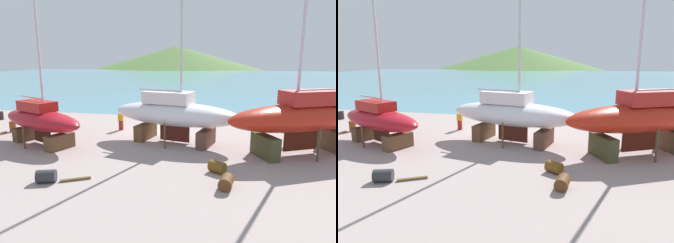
# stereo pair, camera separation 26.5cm
# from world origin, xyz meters

# --- Properties ---
(ground_plane) EXTENTS (44.71, 44.71, 0.00)m
(ground_plane) POSITION_xyz_m (0.00, -4.35, 0.00)
(ground_plane) COLOR gray
(sea_water) EXTENTS (174.49, 110.99, 0.01)m
(sea_water) POSITION_xyz_m (0.00, 62.32, 0.00)
(sea_water) COLOR #5490A4
(sea_water) RESTS_ON ground
(headland_hill) EXTENTS (174.67, 174.67, 24.01)m
(headland_hill) POSITION_xyz_m (-25.06, 150.95, 0.00)
(headland_hill) COLOR #4C6D36
(headland_hill) RESTS_ON ground
(sailboat_large_starboard) EXTENTS (9.86, 5.04, 15.41)m
(sailboat_large_starboard) POSITION_xyz_m (1.91, -2.49, 2.11)
(sailboat_large_starboard) COLOR brown
(sailboat_large_starboard) RESTS_ON ground
(sailboat_mid_port) EXTENTS (8.15, 5.46, 12.93)m
(sailboat_mid_port) POSITION_xyz_m (-7.07, -4.84, 1.76)
(sailboat_mid_port) COLOR brown
(sailboat_mid_port) RESTS_ON ground
(sailboat_small_center) EXTENTS (10.27, 7.08, 15.23)m
(sailboat_small_center) POSITION_xyz_m (10.24, -3.56, 2.38)
(sailboat_small_center) COLOR #434226
(sailboat_small_center) RESTS_ON ground
(worker) EXTENTS (0.47, 0.30, 1.60)m
(worker) POSITION_xyz_m (-3.14, 0.30, 0.83)
(worker) COLOR maroon
(worker) RESTS_ON ground
(barrel_tar_black) EXTENTS (1.03, 0.95, 0.62)m
(barrel_tar_black) POSITION_xyz_m (5.23, -7.83, 0.31)
(barrel_tar_black) COLOR brown
(barrel_tar_black) RESTS_ON ground
(barrel_rust_near) EXTENTS (0.76, 1.02, 0.62)m
(barrel_rust_near) POSITION_xyz_m (5.73, -9.79, 0.31)
(barrel_rust_near) COLOR #553118
(barrel_rust_near) RESTS_ON ground
(barrel_by_slipway) EXTENTS (0.79, 0.79, 0.79)m
(barrel_by_slipway) POSITION_xyz_m (-16.21, 1.95, 0.40)
(barrel_by_slipway) COLOR #2D1F1E
(barrel_by_slipway) RESTS_ON ground
(barrel_ochre) EXTENTS (1.06, 0.89, 0.64)m
(barrel_ochre) POSITION_xyz_m (-2.89, -10.84, 0.32)
(barrel_ochre) COLOR #2E2F32
(barrel_ochre) RESTS_ON ground
(barrel_rust_mid) EXTENTS (0.73, 0.73, 0.87)m
(barrel_rust_mid) POSITION_xyz_m (-11.63, -2.09, 0.44)
(barrel_rust_mid) COLOR brown
(barrel_rust_mid) RESTS_ON ground
(timber_short_cross) EXTENTS (1.36, 0.88, 0.12)m
(timber_short_cross) POSITION_xyz_m (-1.62, -10.34, 0.06)
(timber_short_cross) COLOR brown
(timber_short_cross) RESTS_ON ground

